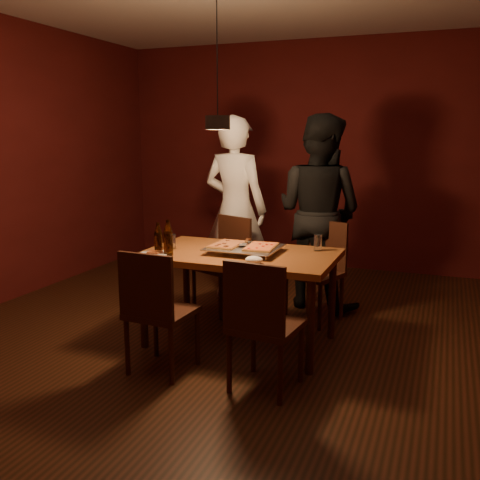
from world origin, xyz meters
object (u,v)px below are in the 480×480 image
(diner_white, at_px, (235,209))
(diner_dark, at_px, (319,212))
(chair_near_left, at_px, (155,301))
(chair_far_left, at_px, (227,255))
(plate_slice, at_px, (155,254))
(pizza_tray, at_px, (244,250))
(pendant_lamp, at_px, (218,121))
(dining_table, at_px, (240,261))
(chair_far_right, at_px, (320,261))
(beer_bottle_a, at_px, (158,238))
(chair_near_right, at_px, (261,314))
(beer_bottle_b, at_px, (168,238))

(diner_white, relative_size, diner_dark, 1.00)
(diner_dark, bearing_deg, chair_near_left, 89.10)
(chair_far_left, distance_m, plate_slice, 1.10)
(pizza_tray, xyz_separation_m, pendant_lamp, (-0.13, -0.20, 0.99))
(plate_slice, relative_size, diner_white, 0.12)
(diner_white, relative_size, pendant_lamp, 1.68)
(dining_table, bearing_deg, chair_far_right, 60.02)
(pizza_tray, distance_m, diner_white, 1.23)
(chair_far_right, xyz_separation_m, plate_slice, (-1.05, -1.12, 0.22))
(chair_far_left, bearing_deg, chair_near_left, 115.92)
(plate_slice, bearing_deg, beer_bottle_a, 92.19)
(dining_table, relative_size, pizza_tray, 2.73)
(chair_far_right, distance_m, diner_white, 1.07)
(chair_far_left, distance_m, chair_near_right, 1.73)
(beer_bottle_a, height_order, plate_slice, beer_bottle_a)
(pendant_lamp, bearing_deg, dining_table, 63.23)
(chair_near_right, bearing_deg, chair_near_left, -173.44)
(diner_dark, bearing_deg, chair_near_right, 111.07)
(beer_bottle_b, bearing_deg, pizza_tray, 30.17)
(diner_white, bearing_deg, chair_near_left, 101.91)
(beer_bottle_a, relative_size, diner_dark, 0.13)
(chair_far_right, height_order, plate_slice, chair_far_right)
(chair_near_left, bearing_deg, chair_far_left, 96.71)
(chair_near_right, xyz_separation_m, diner_dark, (-0.08, 1.93, 0.39))
(beer_bottle_b, bearing_deg, plate_slice, -167.41)
(chair_near_left, distance_m, plate_slice, 0.56)
(plate_slice, bearing_deg, pendant_lamp, 14.22)
(beer_bottle_a, xyz_separation_m, diner_dark, (0.94, 1.43, 0.06))
(chair_far_left, xyz_separation_m, chair_far_right, (0.89, 0.06, 0.00))
(pizza_tray, height_order, beer_bottle_a, beer_bottle_a)
(beer_bottle_b, height_order, diner_dark, diner_dark)
(chair_near_right, xyz_separation_m, plate_slice, (-1.02, 0.44, 0.22))
(chair_far_right, height_order, diner_white, diner_white)
(chair_near_right, height_order, beer_bottle_a, beer_bottle_a)
(chair_far_left, bearing_deg, dining_table, 142.02)
(chair_far_left, height_order, pizza_tray, chair_far_left)
(chair_far_right, height_order, pendant_lamp, pendant_lamp)
(dining_table, relative_size, plate_slice, 6.63)
(chair_far_right, distance_m, chair_near_right, 1.56)
(dining_table, xyz_separation_m, beer_bottle_b, (-0.48, -0.29, 0.21))
(chair_far_left, height_order, diner_white, diner_white)
(chair_far_left, xyz_separation_m, plate_slice, (-0.16, -1.07, 0.22))
(beer_bottle_a, distance_m, beer_bottle_b, 0.12)
(diner_white, bearing_deg, diner_dark, -168.13)
(plate_slice, bearing_deg, chair_far_left, 81.53)
(diner_white, distance_m, diner_dark, 0.84)
(chair_far_right, relative_size, chair_near_left, 1.11)
(chair_far_right, bearing_deg, chair_far_left, 23.55)
(beer_bottle_b, xyz_separation_m, diner_white, (-0.00, 1.40, 0.04))
(dining_table, xyz_separation_m, chair_far_right, (0.46, 0.80, -0.14))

